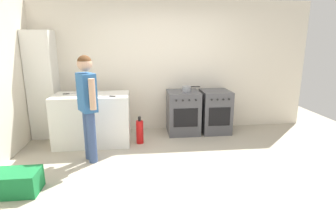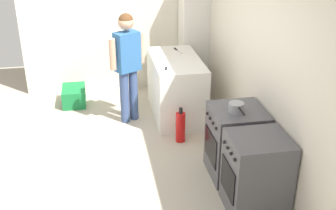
{
  "view_description": "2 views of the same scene",
  "coord_description": "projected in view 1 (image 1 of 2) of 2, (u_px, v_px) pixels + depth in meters",
  "views": [
    {
      "loc": [
        -0.5,
        -3.4,
        1.81
      ],
      "look_at": [
        -0.06,
        0.61,
        0.82
      ],
      "focal_mm": 28.0,
      "sensor_mm": 36.0,
      "label": 1
    },
    {
      "loc": [
        4.4,
        0.04,
        2.92
      ],
      "look_at": [
        0.23,
        0.79,
        0.92
      ],
      "focal_mm": 45.0,
      "sensor_mm": 36.0,
      "label": 2
    }
  ],
  "objects": [
    {
      "name": "ground_plane",
      "position": [
        177.0,
        170.0,
        3.77
      ],
      "size": [
        8.0,
        8.0,
        0.0
      ],
      "primitive_type": "plane",
      "color": "#ADA38E"
    },
    {
      "name": "back_wall",
      "position": [
        164.0,
        67.0,
        5.34
      ],
      "size": [
        6.0,
        0.1,
        2.6
      ],
      "primitive_type": "cube",
      "color": "silver",
      "rests_on": "ground"
    },
    {
      "name": "counter_unit",
      "position": [
        93.0,
        119.0,
        4.68
      ],
      "size": [
        1.3,
        0.7,
        0.9
      ],
      "primitive_type": "cube",
      "color": "silver",
      "rests_on": "ground"
    },
    {
      "name": "oven_left",
      "position": [
        183.0,
        112.0,
        5.23
      ],
      "size": [
        0.62,
        0.62,
        0.85
      ],
      "color": "#4C4C51",
      "rests_on": "ground"
    },
    {
      "name": "oven_right",
      "position": [
        215.0,
        111.0,
        5.3
      ],
      "size": [
        0.56,
        0.62,
        0.85
      ],
      "color": "#4C4C51",
      "rests_on": "ground"
    },
    {
      "name": "pot",
      "position": [
        187.0,
        89.0,
        5.07
      ],
      "size": [
        0.35,
        0.17,
        0.11
      ],
      "color": "gray",
      "rests_on": "oven_left"
    },
    {
      "name": "knife_carving",
      "position": [
        72.0,
        94.0,
        4.63
      ],
      "size": [
        0.33,
        0.09,
        0.01
      ],
      "color": "silver",
      "rests_on": "counter_unit"
    },
    {
      "name": "knife_chef",
      "position": [
        108.0,
        96.0,
        4.41
      ],
      "size": [
        0.31,
        0.12,
        0.01
      ],
      "color": "silver",
      "rests_on": "counter_unit"
    },
    {
      "name": "person",
      "position": [
        87.0,
        100.0,
        3.87
      ],
      "size": [
        0.34,
        0.51,
        1.62
      ],
      "color": "#384C7A",
      "rests_on": "ground"
    },
    {
      "name": "fire_extinguisher",
      "position": [
        140.0,
        132.0,
        4.72
      ],
      "size": [
        0.13,
        0.13,
        0.5
      ],
      "color": "red",
      "rests_on": "ground"
    },
    {
      "name": "recycling_crate_lower",
      "position": [
        17.0,
        182.0,
        3.18
      ],
      "size": [
        0.52,
        0.36,
        0.28
      ],
      "primitive_type": "cube",
      "color": "#197238",
      "rests_on": "ground"
    },
    {
      "name": "larder_cabinet",
      "position": [
        43.0,
        85.0,
        4.91
      ],
      "size": [
        0.48,
        0.44,
        2.0
      ],
      "primitive_type": "cube",
      "color": "silver",
      "rests_on": "ground"
    }
  ]
}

